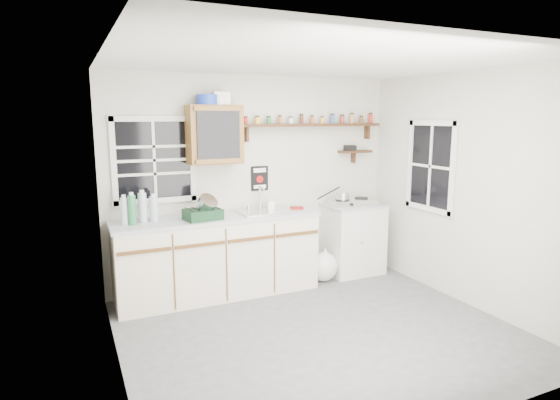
{
  "coord_description": "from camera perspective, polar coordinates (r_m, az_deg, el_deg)",
  "views": [
    {
      "loc": [
        -2.09,
        -3.65,
        2.02
      ],
      "look_at": [
        -0.15,
        0.55,
        1.2
      ],
      "focal_mm": 30.0,
      "sensor_mm": 36.0,
      "label": 1
    }
  ],
  "objects": [
    {
      "name": "water_bottles",
      "position": [
        5.1,
        -16.76,
        -1.03
      ],
      "size": [
        0.39,
        0.17,
        0.34
      ],
      "color": "#A5B7C1",
      "rests_on": "main_cabinet"
    },
    {
      "name": "warning_sign",
      "position": [
        5.71,
        -2.5,
        2.65
      ],
      "size": [
        0.22,
        0.02,
        0.3
      ],
      "color": "black",
      "rests_on": "wall_back"
    },
    {
      "name": "rag",
      "position": [
        5.67,
        2.06,
        -0.97
      ],
      "size": [
        0.19,
        0.18,
        0.02
      ],
      "primitive_type": "cube",
      "rotation": [
        0.0,
        0.0,
        -0.38
      ],
      "color": "maroon",
      "rests_on": "main_cabinet"
    },
    {
      "name": "trash_bag",
      "position": [
        5.89,
        5.34,
        -8.06
      ],
      "size": [
        0.38,
        0.35,
        0.44
      ],
      "color": "silver",
      "rests_on": "floor"
    },
    {
      "name": "soap_bottle",
      "position": [
        5.57,
        -1.17,
        -0.38
      ],
      "size": [
        0.09,
        0.09,
        0.17
      ],
      "primitive_type": "imported",
      "rotation": [
        0.0,
        0.0,
        -0.17
      ],
      "color": "white",
      "rests_on": "main_cabinet"
    },
    {
      "name": "window_back",
      "position": [
        5.33,
        -15.09,
        4.71
      ],
      "size": [
        0.93,
        0.03,
        0.98
      ],
      "color": "black",
      "rests_on": "wall_back"
    },
    {
      "name": "spice_shelf",
      "position": [
        5.89,
        4.01,
        9.2
      ],
      "size": [
        1.91,
        0.18,
        0.34
      ],
      "color": "black",
      "rests_on": "wall_back"
    },
    {
      "name": "hotplate",
      "position": [
        6.05,
        8.75,
        -0.22
      ],
      "size": [
        0.6,
        0.37,
        0.08
      ],
      "rotation": [
        0.0,
        0.0,
        -0.11
      ],
      "color": "silver",
      "rests_on": "right_cabinet"
    },
    {
      "name": "sink",
      "position": [
        5.47,
        -2.3,
        -1.38
      ],
      "size": [
        0.52,
        0.44,
        0.29
      ],
      "color": "silver",
      "rests_on": "main_cabinet"
    },
    {
      "name": "upper_cabinet_clutter",
      "position": [
        5.32,
        -8.15,
        12.05
      ],
      "size": [
        0.36,
        0.24,
        0.14
      ],
      "color": "#1938A7",
      "rests_on": "upper_cabinet"
    },
    {
      "name": "room",
      "position": [
        4.28,
        4.98,
        -0.3
      ],
      "size": [
        3.64,
        3.24,
        2.54
      ],
      "color": "#4B4B4D",
      "rests_on": "ground"
    },
    {
      "name": "right_cabinet",
      "position": [
        6.19,
        8.86,
        -4.64
      ],
      "size": [
        0.73,
        0.57,
        0.91
      ],
      "color": "beige",
      "rests_on": "floor"
    },
    {
      "name": "upper_cabinet",
      "position": [
        5.32,
        -7.99,
        7.92
      ],
      "size": [
        0.6,
        0.32,
        0.65
      ],
      "color": "brown",
      "rests_on": "wall_back"
    },
    {
      "name": "dish_rack",
      "position": [
        5.14,
        -9.25,
        -1.34
      ],
      "size": [
        0.41,
        0.33,
        0.28
      ],
      "rotation": [
        0.0,
        0.0,
        0.14
      ],
      "color": "black",
      "rests_on": "main_cabinet"
    },
    {
      "name": "secondary_shelf",
      "position": [
        6.23,
        8.95,
        5.91
      ],
      "size": [
        0.45,
        0.16,
        0.24
      ],
      "color": "black",
      "rests_on": "wall_back"
    },
    {
      "name": "saucepan",
      "position": [
        5.96,
        7.55,
        0.48
      ],
      "size": [
        0.39,
        0.19,
        0.17
      ],
      "rotation": [
        0.0,
        0.0,
        -0.12
      ],
      "color": "silver",
      "rests_on": "hotplate"
    },
    {
      "name": "main_cabinet",
      "position": [
        5.4,
        -7.55,
        -6.75
      ],
      "size": [
        2.31,
        0.63,
        0.92
      ],
      "color": "beige",
      "rests_on": "floor"
    },
    {
      "name": "window_right",
      "position": [
        5.74,
        17.9,
        3.93
      ],
      "size": [
        0.03,
        0.78,
        1.08
      ],
      "color": "black",
      "rests_on": "wall_back"
    }
  ]
}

